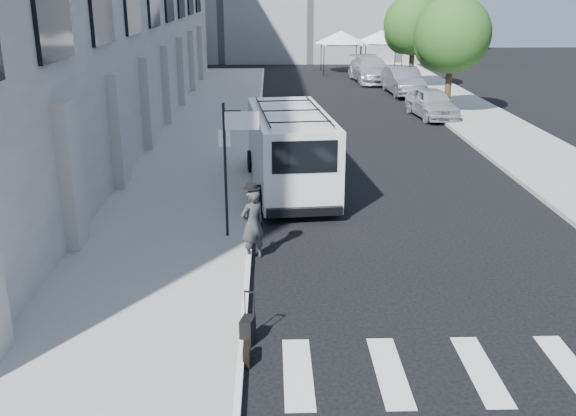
{
  "coord_description": "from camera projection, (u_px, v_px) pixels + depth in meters",
  "views": [
    {
      "loc": [
        -1.43,
        -12.56,
        6.33
      ],
      "look_at": [
        -1.04,
        2.03,
        1.3
      ],
      "focal_mm": 40.0,
      "sensor_mm": 36.0,
      "label": 1
    }
  ],
  "objects": [
    {
      "name": "sign_pole",
      "position": [
        234.0,
        142.0,
        16.07
      ],
      "size": [
        1.03,
        0.07,
        3.5
      ],
      "color": "black",
      "rests_on": "sidewalk_left"
    },
    {
      "name": "ground",
      "position": [
        338.0,
        294.0,
        13.97
      ],
      "size": [
        120.0,
        120.0,
        0.0
      ],
      "primitive_type": "plane",
      "color": "black",
      "rests_on": "ground"
    },
    {
      "name": "sidewalk_right",
      "position": [
        473.0,
        115.0,
        33.08
      ],
      "size": [
        4.0,
        56.0,
        0.15
      ],
      "primitive_type": "cube",
      "color": "gray",
      "rests_on": "ground"
    },
    {
      "name": "parked_car_a",
      "position": [
        432.0,
        103.0,
        32.68
      ],
      "size": [
        2.24,
        4.59,
        1.51
      ],
      "primitive_type": "imported",
      "rotation": [
        0.0,
        0.0,
        0.11
      ],
      "color": "#ADB0B5",
      "rests_on": "ground"
    },
    {
      "name": "tree_near",
      "position": [
        449.0,
        37.0,
        31.91
      ],
      "size": [
        3.8,
        3.83,
        6.03
      ],
      "color": "black",
      "rests_on": "ground"
    },
    {
      "name": "tent_right",
      "position": [
        381.0,
        37.0,
        49.66
      ],
      "size": [
        4.0,
        4.0,
        3.2
      ],
      "color": "black",
      "rests_on": "ground"
    },
    {
      "name": "tent_left",
      "position": [
        341.0,
        37.0,
        49.1
      ],
      "size": [
        4.0,
        4.0,
        3.2
      ],
      "color": "black",
      "rests_on": "ground"
    },
    {
      "name": "parked_car_b",
      "position": [
        403.0,
        81.0,
        39.71
      ],
      "size": [
        2.03,
        5.14,
        1.67
      ],
      "primitive_type": "imported",
      "rotation": [
        0.0,
        0.0,
        0.05
      ],
      "color": "#53555B",
      "rests_on": "ground"
    },
    {
      "name": "businessman",
      "position": [
        252.0,
        224.0,
        15.52
      ],
      "size": [
        0.79,
        0.74,
        1.8
      ],
      "primitive_type": "imported",
      "rotation": [
        0.0,
        0.0,
        3.79
      ],
      "color": "#323234",
      "rests_on": "ground"
    },
    {
      "name": "suitcase",
      "position": [
        248.0,
        330.0,
        11.97
      ],
      "size": [
        0.31,
        0.4,
        1.0
      ],
      "rotation": [
        0.0,
        0.0,
        -0.25
      ],
      "color": "black",
      "rests_on": "ground"
    },
    {
      "name": "parked_car_c",
      "position": [
        371.0,
        70.0,
        44.94
      ],
      "size": [
        2.88,
        6.08,
        1.71
      ],
      "primitive_type": "imported",
      "rotation": [
        0.0,
        0.0,
        0.08
      ],
      "color": "#9EA2A6",
      "rests_on": "ground"
    },
    {
      "name": "briefcase",
      "position": [
        246.0,
        355.0,
        11.36
      ],
      "size": [
        0.12,
        0.44,
        0.34
      ],
      "primitive_type": "cube",
      "rotation": [
        0.0,
        0.0,
        -0.0
      ],
      "color": "black",
      "rests_on": "ground"
    },
    {
      "name": "sidewalk_left",
      "position": [
        209.0,
        134.0,
        28.96
      ],
      "size": [
        4.5,
        48.0,
        0.15
      ],
      "primitive_type": "cube",
      "color": "gray",
      "rests_on": "ground"
    },
    {
      "name": "tree_far",
      "position": [
        412.0,
        27.0,
        40.42
      ],
      "size": [
        3.8,
        3.83,
        6.03
      ],
      "color": "black",
      "rests_on": "ground"
    },
    {
      "name": "cargo_van",
      "position": [
        289.0,
        150.0,
        20.85
      ],
      "size": [
        2.97,
        7.12,
        2.59
      ],
      "rotation": [
        0.0,
        0.0,
        0.1
      ],
      "color": "silver",
      "rests_on": "ground"
    }
  ]
}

